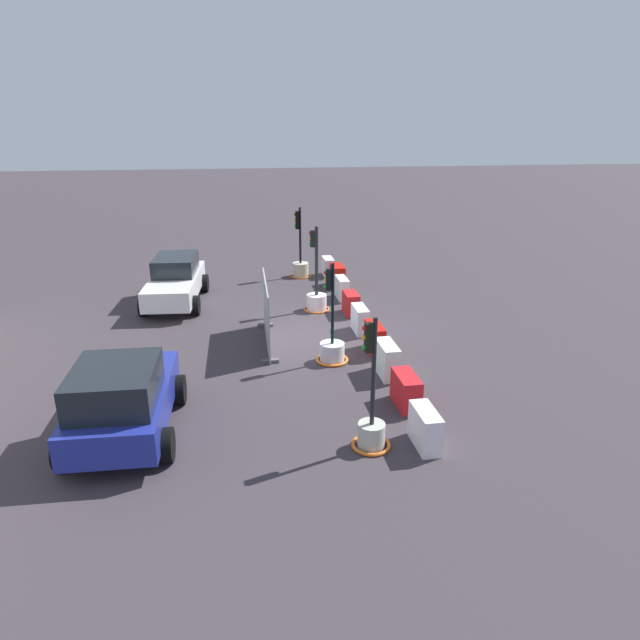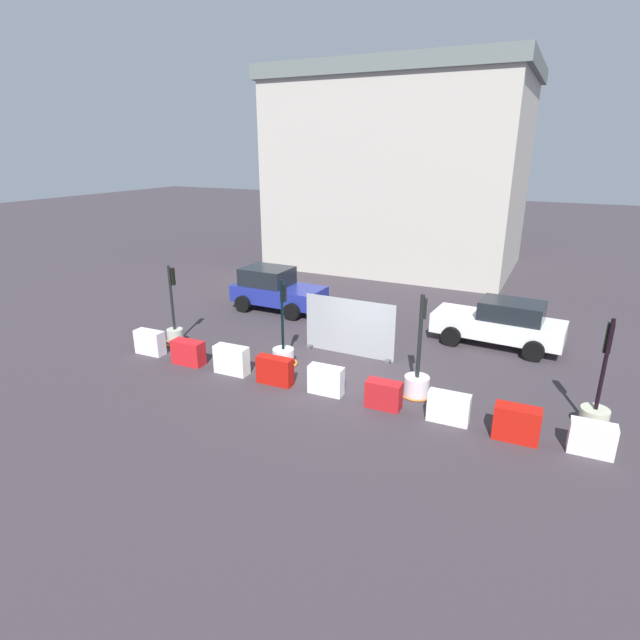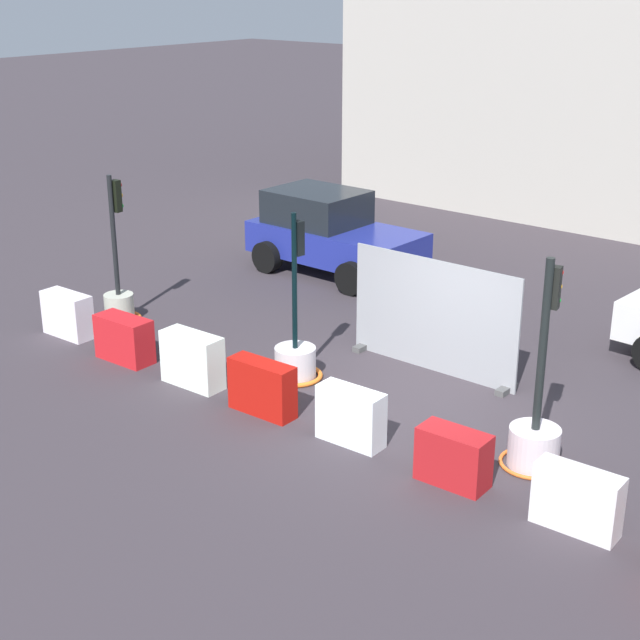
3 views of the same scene
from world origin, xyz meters
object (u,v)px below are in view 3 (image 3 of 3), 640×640
(car_blue_estate, at_px, (331,232))
(traffic_light_0, at_px, (119,298))
(traffic_light_2, at_px, (535,434))
(construction_barrier_4, at_px, (351,416))
(construction_barrier_6, at_px, (577,500))
(construction_barrier_5, at_px, (453,457))
(traffic_light_1, at_px, (295,356))
(construction_barrier_0, at_px, (68,315))
(construction_barrier_1, at_px, (124,339))
(construction_barrier_3, at_px, (262,388))
(construction_barrier_2, at_px, (192,360))

(car_blue_estate, bearing_deg, traffic_light_0, -102.33)
(traffic_light_2, bearing_deg, construction_barrier_4, -155.14)
(traffic_light_2, bearing_deg, construction_barrier_6, -44.35)
(construction_barrier_5, bearing_deg, traffic_light_1, 161.74)
(construction_barrier_4, relative_size, construction_barrier_5, 1.05)
(construction_barrier_4, xyz_separation_m, construction_barrier_6, (3.51, -0.03, -0.01))
(construction_barrier_0, height_order, construction_barrier_1, construction_barrier_0)
(traffic_light_2, height_order, construction_barrier_5, traffic_light_2)
(construction_barrier_4, relative_size, construction_barrier_6, 0.95)
(traffic_light_1, bearing_deg, construction_barrier_5, -18.26)
(traffic_light_2, relative_size, construction_barrier_3, 2.68)
(construction_barrier_4, height_order, car_blue_estate, car_blue_estate)
(construction_barrier_1, bearing_deg, traffic_light_1, 25.57)
(traffic_light_2, height_order, construction_barrier_6, traffic_light_2)
(traffic_light_2, relative_size, construction_barrier_0, 2.87)
(construction_barrier_6, bearing_deg, construction_barrier_1, -179.58)
(traffic_light_0, bearing_deg, construction_barrier_4, -9.71)
(construction_barrier_1, distance_m, construction_barrier_4, 4.94)
(construction_barrier_2, xyz_separation_m, construction_barrier_4, (3.25, 0.06, -0.03))
(traffic_light_0, relative_size, traffic_light_1, 1.01)
(construction_barrier_0, relative_size, construction_barrier_3, 0.93)
(traffic_light_0, height_order, construction_barrier_3, traffic_light_0)
(construction_barrier_5, xyz_separation_m, construction_barrier_6, (1.75, 0.01, 0.03))
(traffic_light_1, relative_size, construction_barrier_2, 2.57)
(construction_barrier_1, bearing_deg, construction_barrier_5, 0.47)
(construction_barrier_0, relative_size, construction_barrier_6, 0.97)
(construction_barrier_0, height_order, construction_barrier_5, construction_barrier_0)
(traffic_light_2, distance_m, construction_barrier_6, 1.61)
(traffic_light_1, relative_size, construction_barrier_6, 2.65)
(construction_barrier_1, bearing_deg, construction_barrier_4, 1.11)
(traffic_light_2, xyz_separation_m, construction_barrier_6, (1.15, -1.13, -0.06))
(construction_barrier_2, height_order, construction_barrier_3, construction_barrier_2)
(construction_barrier_3, bearing_deg, construction_barrier_0, 178.91)
(construction_barrier_2, distance_m, construction_barrier_3, 1.60)
(construction_barrier_0, xyz_separation_m, construction_barrier_3, (5.04, -0.10, 0.01))
(construction_barrier_2, height_order, construction_barrier_6, construction_barrier_2)
(traffic_light_1, distance_m, construction_barrier_2, 1.71)
(construction_barrier_5, bearing_deg, construction_barrier_3, -179.05)
(traffic_light_2, relative_size, construction_barrier_5, 3.06)
(construction_barrier_0, distance_m, construction_barrier_2, 3.45)
(traffic_light_0, height_order, traffic_light_1, traffic_light_0)
(traffic_light_2, xyz_separation_m, construction_barrier_5, (-0.60, -1.13, -0.09))
(traffic_light_2, relative_size, construction_barrier_4, 2.92)
(construction_barrier_2, distance_m, car_blue_estate, 6.73)
(car_blue_estate, bearing_deg, construction_barrier_0, -101.15)
(construction_barrier_1, distance_m, car_blue_estate, 6.42)
(traffic_light_0, relative_size, construction_barrier_1, 2.65)
(construction_barrier_3, distance_m, construction_barrier_5, 3.41)
(construction_barrier_1, distance_m, construction_barrier_2, 1.70)
(car_blue_estate, bearing_deg, construction_barrier_3, -59.17)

